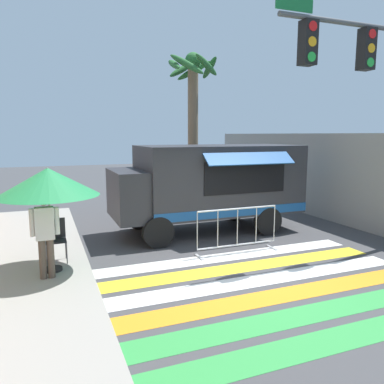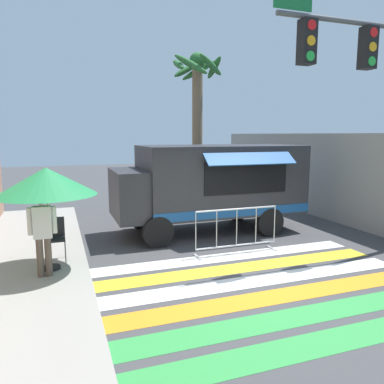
% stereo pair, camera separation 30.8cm
% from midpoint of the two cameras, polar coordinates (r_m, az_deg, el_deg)
% --- Properties ---
extents(ground_plane, '(60.00, 60.00, 0.00)m').
position_cam_midpoint_polar(ground_plane, '(8.14, 8.01, -11.92)').
color(ground_plane, '#424244').
extents(concrete_wall_right, '(0.20, 16.00, 2.90)m').
position_cam_midpoint_polar(concrete_wall_right, '(13.07, 20.59, 1.99)').
color(concrete_wall_right, gray).
rests_on(concrete_wall_right, ground_plane).
extents(crosswalk_painted, '(6.40, 4.36, 0.01)m').
position_cam_midpoint_polar(crosswalk_painted, '(7.47, 11.32, -13.92)').
color(crosswalk_painted, green).
rests_on(crosswalk_painted, ground_plane).
extents(food_truck, '(5.44, 2.70, 2.55)m').
position_cam_midpoint_polar(food_truck, '(10.93, 1.24, 1.54)').
color(food_truck, '#2D2D33').
rests_on(food_truck, ground_plane).
extents(traffic_signal_pole, '(3.75, 0.29, 5.62)m').
position_cam_midpoint_polar(traffic_signal_pole, '(9.63, 23.96, 15.07)').
color(traffic_signal_pole, '#515456').
rests_on(traffic_signal_pole, ground_plane).
extents(patio_umbrella, '(1.96, 1.96, 2.09)m').
position_cam_midpoint_polar(patio_umbrella, '(7.87, -22.14, 1.38)').
color(patio_umbrella, black).
rests_on(patio_umbrella, sidewalk_left).
extents(folding_chair, '(0.42, 0.42, 0.93)m').
position_cam_midpoint_polar(folding_chair, '(8.70, -21.04, -6.26)').
color(folding_chair, '#4C4C51').
rests_on(folding_chair, sidewalk_left).
extents(vendor_person, '(0.53, 0.21, 1.63)m').
position_cam_midpoint_polar(vendor_person, '(7.67, -22.56, -5.54)').
color(vendor_person, brown).
rests_on(vendor_person, sidewalk_left).
extents(barricade_front, '(2.13, 0.44, 1.12)m').
position_cam_midpoint_polar(barricade_front, '(9.15, 5.97, -5.88)').
color(barricade_front, '#B7BABF').
rests_on(barricade_front, ground_plane).
extents(palm_tree, '(2.07, 2.16, 5.91)m').
position_cam_midpoint_polar(palm_tree, '(14.65, -0.53, 13.04)').
color(palm_tree, '#7A664C').
rests_on(palm_tree, ground_plane).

